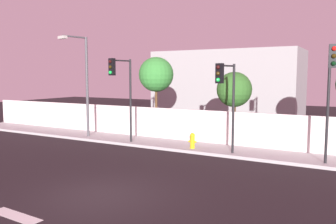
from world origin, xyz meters
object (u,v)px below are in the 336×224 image
Objects in this scene: traffic_light_right at (331,79)px; fire_hydrant at (192,140)px; traffic_light_left at (121,82)px; roadside_tree_leftmost at (156,75)px; street_lamp_curbside at (83,78)px; roadside_tree_midleft at (234,90)px; traffic_light_center at (226,88)px.

traffic_light_right is 7.15m from fire_hydrant.
traffic_light_left reaches higher than fire_hydrant.
traffic_light_left is 0.94× the size of traffic_light_right.
roadside_tree_leftmost is (-0.21, 4.06, 0.40)m from traffic_light_left.
street_lamp_curbside is 1.47× the size of roadside_tree_midleft.
roadside_tree_midleft is (5.02, 4.06, -0.49)m from traffic_light_left.
traffic_light_right is 11.27m from roadside_tree_leftmost.
roadside_tree_leftmost is (-10.55, 3.96, 0.21)m from traffic_light_right.
street_lamp_curbside is 7.92m from fire_hydrant.
traffic_light_left is at bearing -141.09° from roadside_tree_midleft.
traffic_light_center is at bearing -179.93° from traffic_light_right.
traffic_light_center is (5.95, 0.09, -0.25)m from traffic_light_left.
fire_hydrant is at bearing 10.81° from traffic_light_left.
traffic_light_left is 0.77× the size of street_lamp_curbside.
street_lamp_curbside reaches higher than traffic_light_center.
traffic_light_left is at bearing -87.06° from roadside_tree_leftmost.
fire_hydrant is at bearing 0.62° from street_lamp_curbside.
roadside_tree_midleft is (-0.92, 3.97, -0.23)m from traffic_light_center.
traffic_light_left is 5.77× the size of fire_hydrant.
traffic_light_center is 4.08m from roadside_tree_midleft.
traffic_light_center is at bearing -76.90° from roadside_tree_midleft.
street_lamp_curbside is at bearing 177.54° from traffic_light_right.
roadside_tree_leftmost is 5.31m from roadside_tree_midleft.
traffic_light_left is 4.08m from roadside_tree_leftmost.
traffic_light_left is at bearing -179.18° from traffic_light_center.
street_lamp_curbside is (-3.30, 0.68, 0.22)m from traffic_light_left.
roadside_tree_leftmost reaches higher than traffic_light_left.
roadside_tree_midleft is (1.07, 3.30, 2.48)m from fire_hydrant.
traffic_light_left is at bearing -179.50° from traffic_light_right.
street_lamp_curbside is 7.53× the size of fire_hydrant.
roadside_tree_leftmost is 1.24× the size of roadside_tree_midleft.
traffic_light_right is at bearing -2.46° from street_lamp_curbside.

